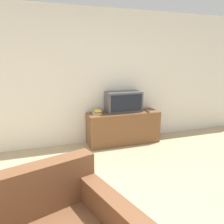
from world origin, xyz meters
TOP-DOWN VIEW (x-y plane):
  - wall_back at (0.00, 3.03)m, footprint 9.00×0.06m
  - tv_stand at (0.88, 2.75)m, footprint 1.44×0.45m
  - television at (0.91, 2.81)m, footprint 0.71×0.33m
  - book_stack at (0.35, 2.80)m, footprint 0.16×0.20m
  - remote_on_stand at (1.35, 2.65)m, footprint 0.07×0.17m

SIDE VIEW (x-z plane):
  - tv_stand at x=0.88m, z-range 0.00..0.64m
  - remote_on_stand at x=1.35m, z-range 0.64..0.66m
  - book_stack at x=0.35m, z-range 0.63..0.71m
  - television at x=0.91m, z-range 0.64..1.04m
  - wall_back at x=0.00m, z-range 0.00..2.60m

